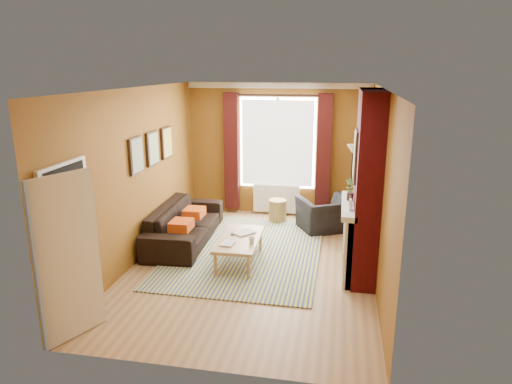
% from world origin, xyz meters
% --- Properties ---
extents(ground, '(5.50, 5.50, 0.00)m').
position_xyz_m(ground, '(0.00, 0.00, 0.00)').
color(ground, olive).
rests_on(ground, ground).
extents(room_walls, '(3.82, 5.54, 2.83)m').
position_xyz_m(room_walls, '(0.64, 0.28, 1.39)').
color(room_walls, brown).
rests_on(room_walls, ground).
extents(striped_rug, '(2.56, 3.54, 0.02)m').
position_xyz_m(striped_rug, '(-0.22, 0.49, 0.01)').
color(striped_rug, navy).
rests_on(striped_rug, ground).
extents(sofa, '(1.01, 2.37, 0.68)m').
position_xyz_m(sofa, '(-1.42, 0.77, 0.34)').
color(sofa, black).
rests_on(sofa, ground).
extents(armchair, '(1.28, 1.22, 0.64)m').
position_xyz_m(armchair, '(1.09, 1.85, 0.32)').
color(armchair, black).
rests_on(armchair, ground).
extents(coffee_table, '(0.67, 1.30, 0.43)m').
position_xyz_m(coffee_table, '(-0.23, 0.02, 0.38)').
color(coffee_table, tan).
rests_on(coffee_table, ground).
extents(wicker_stool, '(0.48, 0.48, 0.46)m').
position_xyz_m(wicker_stool, '(0.09, 2.20, 0.23)').
color(wicker_stool, '#9C7B43').
rests_on(wicker_stool, ground).
extents(floor_lamp, '(0.24, 0.24, 1.63)m').
position_xyz_m(floor_lamp, '(1.55, 2.35, 1.28)').
color(floor_lamp, black).
rests_on(floor_lamp, ground).
extents(book_a, '(0.22, 0.28, 0.02)m').
position_xyz_m(book_a, '(-0.45, -0.27, 0.44)').
color(book_a, '#999999').
rests_on(book_a, coffee_table).
extents(book_b, '(0.41, 0.41, 0.03)m').
position_xyz_m(book_b, '(-0.28, 0.32, 0.44)').
color(book_b, '#999999').
rests_on(book_b, coffee_table).
extents(mug, '(0.14, 0.14, 0.10)m').
position_xyz_m(mug, '(0.01, -0.17, 0.48)').
color(mug, '#999999').
rests_on(mug, coffee_table).
extents(tv_remote, '(0.05, 0.16, 0.02)m').
position_xyz_m(tv_remote, '(-0.37, 0.17, 0.44)').
color(tv_remote, '#252528').
rests_on(tv_remote, coffee_table).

